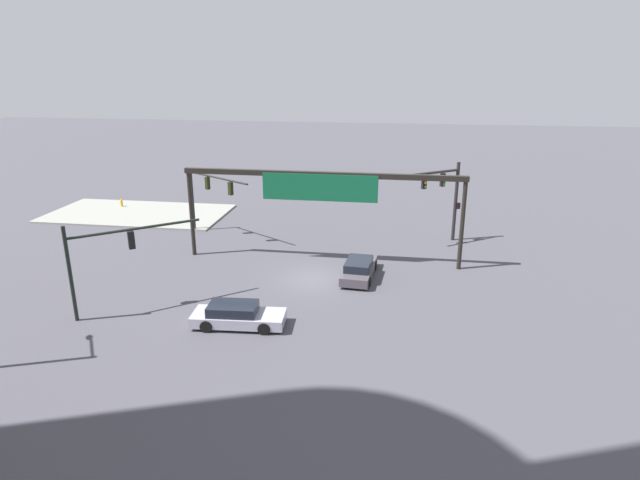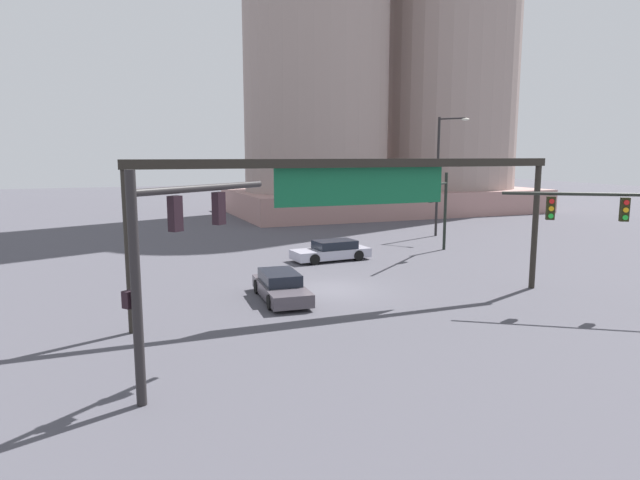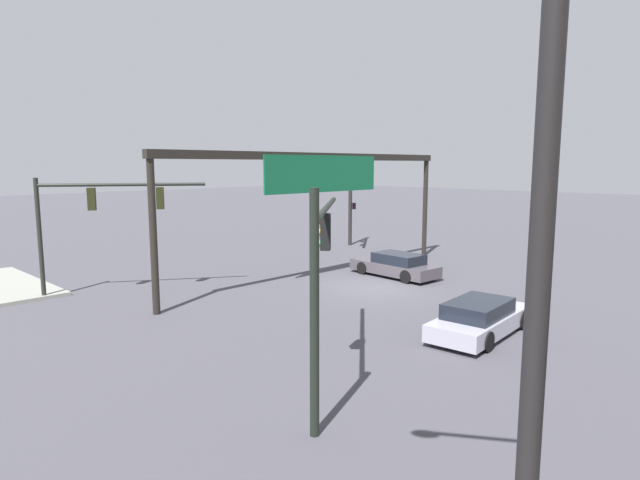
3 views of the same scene
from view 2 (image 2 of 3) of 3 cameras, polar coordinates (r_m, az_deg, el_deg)
The scene contains 8 objects.
ground_plane at distance 26.28m, azimuth 1.11°, elevation -5.15°, with size 186.38×186.38×0.00m, color #48464F.
traffic_signal_near_corner at distance 25.10m, azimuth 28.86°, elevation 1.79°, with size 5.83×3.92×5.10m.
traffic_signal_opposite_side at distance 35.95m, azimuth 12.12°, elevation 4.12°, with size 5.52×4.58×5.20m.
traffic_signal_cross_street at distance 14.96m, azimuth -15.59°, elevation -0.68°, with size 4.44×3.23×6.00m.
streetlamp_curved_arm at distance 43.94m, azimuth 12.43°, elevation 7.24°, with size 1.52×2.17×9.23m.
overhead_sign_gantry at distance 22.58m, azimuth 4.42°, elevation 5.76°, with size 18.66×0.43×6.20m.
sedan_car_approaching at distance 24.46m, azimuth -4.10°, elevation -4.85°, with size 2.08×4.77×1.21m.
sedan_car_waiting_far at distance 33.34m, azimuth 1.23°, elevation -1.14°, with size 4.86×2.13×1.21m.
Camera 2 is at (-9.85, -23.52, 6.35)m, focal length 30.79 mm.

